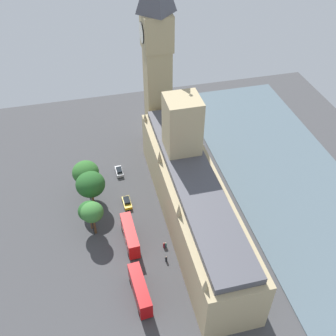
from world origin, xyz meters
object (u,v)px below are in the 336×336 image
object	(u,v)px
clock_tower	(157,54)
plane_tree_under_trees	(89,211)
pedestrian_midblock	(164,245)
double_decker_bus_trailing	(140,290)
street_lamp_slot_12	(89,180)
car_silver_opposite_hall	(119,171)
pedestrian_leading	(166,259)
plane_tree_corner	(86,172)
car_yellow_cab_kerbside	(127,202)
plane_tree_near_tower	(90,184)
parliament_building	(191,193)
street_lamp_slot_11	(92,223)
pedestrian_far_end	(166,245)
plane_tree_slot_10	(92,212)
double_decker_bus_by_river_gate	(130,235)

from	to	relation	value
clock_tower	plane_tree_under_trees	bearing A→B (deg)	52.45
pedestrian_midblock	plane_tree_under_trees	world-z (taller)	plane_tree_under_trees
double_decker_bus_trailing	street_lamp_slot_12	world-z (taller)	street_lamp_slot_12
clock_tower	car_silver_opposite_hall	size ratio (longest dim) A/B	12.94
car_silver_opposite_hall	pedestrian_leading	world-z (taller)	car_silver_opposite_hall
pedestrian_midblock	plane_tree_corner	world-z (taller)	plane_tree_corner
clock_tower	double_decker_bus_trailing	distance (m)	58.88
car_yellow_cab_kerbside	plane_tree_near_tower	distance (m)	10.42
double_decker_bus_trailing	pedestrian_midblock	world-z (taller)	double_decker_bus_trailing
car_yellow_cab_kerbside	pedestrian_midblock	size ratio (longest dim) A/B	2.65
plane_tree_near_tower	pedestrian_midblock	bearing A→B (deg)	129.14
parliament_building	plane_tree_corner	bearing A→B (deg)	-31.12
car_yellow_cab_kerbside	street_lamp_slot_11	bearing A→B (deg)	37.99
parliament_building	pedestrian_midblock	world-z (taller)	parliament_building
pedestrian_far_end	parliament_building	bearing A→B (deg)	-55.72
pedestrian_leading	street_lamp_slot_11	size ratio (longest dim) A/B	0.28
pedestrian_far_end	street_lamp_slot_12	world-z (taller)	street_lamp_slot_12
plane_tree_corner	parliament_building	bearing A→B (deg)	148.88
street_lamp_slot_11	car_silver_opposite_hall	bearing A→B (deg)	-114.08
plane_tree_near_tower	plane_tree_slot_10	distance (m)	9.50
plane_tree_corner	clock_tower	bearing A→B (deg)	-141.24
plane_tree_under_trees	plane_tree_corner	bearing A→B (deg)	-91.97
pedestrian_far_end	pedestrian_midblock	world-z (taller)	pedestrian_midblock
parliament_building	car_yellow_cab_kerbside	xyz separation A→B (m)	(14.29, -7.83, -7.33)
parliament_building	car_silver_opposite_hall	size ratio (longest dim) A/B	13.84
double_decker_bus_by_river_gate	pedestrian_far_end	size ratio (longest dim) A/B	6.72
car_yellow_cab_kerbside	pedestrian_leading	size ratio (longest dim) A/B	2.69
double_decker_bus_trailing	pedestrian_midblock	bearing A→B (deg)	51.91
pedestrian_leading	plane_tree_under_trees	xyz separation A→B (m)	(14.95, -13.46, 5.19)
plane_tree_under_trees	car_silver_opposite_hall	bearing A→B (deg)	-117.19
clock_tower	pedestrian_midblock	world-z (taller)	clock_tower
pedestrian_leading	pedestrian_midblock	distance (m)	3.82
pedestrian_far_end	car_silver_opposite_hall	bearing A→B (deg)	4.16
pedestrian_far_end	street_lamp_slot_12	distance (m)	26.67
double_decker_bus_trailing	street_lamp_slot_11	size ratio (longest dim) A/B	1.84
pedestrian_leading	double_decker_bus_by_river_gate	bearing A→B (deg)	116.45
car_silver_opposite_hall	double_decker_bus_by_river_gate	world-z (taller)	double_decker_bus_by_river_gate
plane_tree_corner	double_decker_bus_by_river_gate	bearing A→B (deg)	112.98
double_decker_bus_trailing	plane_tree_under_trees	bearing A→B (deg)	106.60
pedestrian_leading	plane_tree_near_tower	xyz separation A→B (m)	(13.79, -21.24, 6.23)
clock_tower	plane_tree_near_tower	world-z (taller)	clock_tower
parliament_building	pedestrian_leading	world-z (taller)	parliament_building
pedestrian_leading	plane_tree_under_trees	bearing A→B (deg)	120.22
car_yellow_cab_kerbside	pedestrian_far_end	distance (m)	16.61
street_lamp_slot_12	pedestrian_midblock	bearing A→B (deg)	123.76
pedestrian_midblock	street_lamp_slot_12	xyz separation A→B (m)	(14.52, -21.72, 3.97)
double_decker_bus_by_river_gate	plane_tree_slot_10	xyz separation A→B (m)	(7.53, -4.81, 4.46)
double_decker_bus_by_river_gate	plane_tree_near_tower	xyz separation A→B (m)	(7.03, -14.29, 4.32)
car_silver_opposite_hall	pedestrian_midblock	bearing A→B (deg)	-78.84
clock_tower	plane_tree_near_tower	bearing A→B (deg)	45.41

